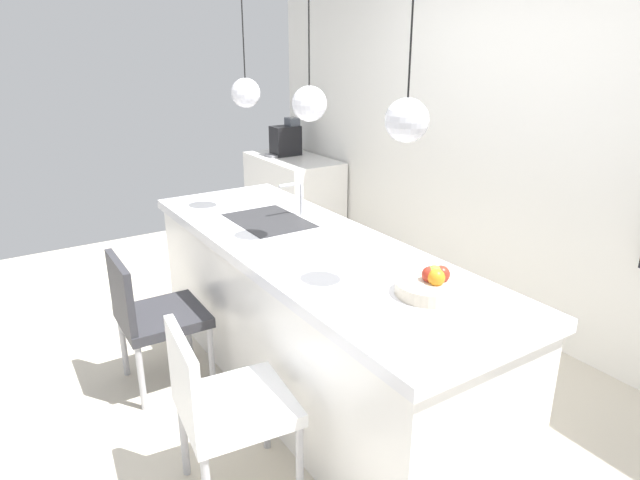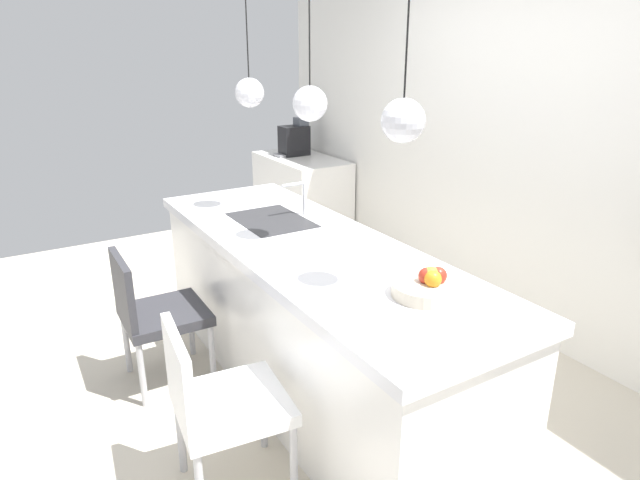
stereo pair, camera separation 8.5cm
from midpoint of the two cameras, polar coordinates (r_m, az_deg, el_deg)
name	(u,v)px [view 1 (the left image)]	position (r m, az deg, el deg)	size (l,w,h in m)	color
floor	(311,382)	(3.49, -1.64, -14.41)	(6.60, 6.60, 0.00)	beige
back_wall	(515,144)	(4.05, 18.84, 9.34)	(6.00, 0.10, 2.60)	silver
kitchen_island	(311,316)	(3.26, -1.71, -7.78)	(2.69, 0.88, 0.90)	white
sink_basin	(269,221)	(3.49, -5.97, 1.93)	(0.56, 0.40, 0.02)	#2D2D30
faucet	(298,194)	(3.54, -2.98, 4.78)	(0.02, 0.17, 0.22)	silver
fruit_bowl	(431,285)	(2.49, 10.39, -4.54)	(0.31, 0.31, 0.13)	beige
side_counter	(293,197)	(5.81, -3.18, 4.40)	(1.10, 0.60, 0.84)	white
coffee_machine	(286,140)	(5.81, -3.97, 10.26)	(0.20, 0.35, 0.38)	black
chair_near	(151,313)	(3.39, -17.67, -7.18)	(0.47, 0.48, 0.84)	#333338
chair_middle	(222,402)	(2.54, -11.00, -16.10)	(0.51, 0.52, 0.85)	white
pendant_light_left	(246,92)	(3.56, -8.36, 14.79)	(0.18, 0.18, 0.78)	silver
pendant_light_center	(309,103)	(2.90, -1.96, 13.89)	(0.18, 0.18, 0.78)	silver
pendant_light_right	(407,120)	(2.30, 7.86, 12.17)	(0.18, 0.18, 0.78)	silver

